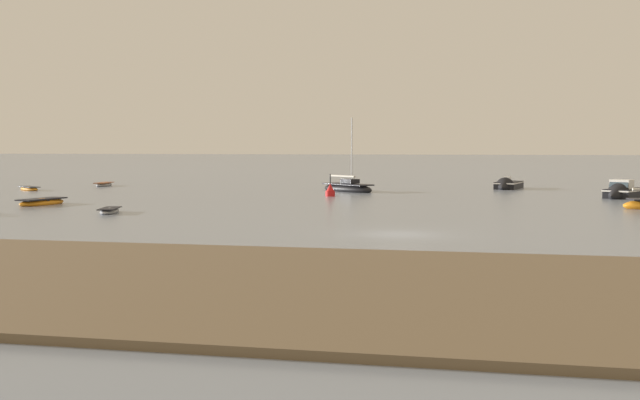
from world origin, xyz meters
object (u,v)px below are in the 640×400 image
(rowboat_moored_1, at_px, (110,211))
(channel_buoy, at_px, (330,191))
(sailboat_moored_1, at_px, (348,188))
(rowboat_moored_4, at_px, (104,185))
(rowboat_moored_0, at_px, (42,202))
(motorboat_moored_2, at_px, (623,194))
(motorboat_moored_1, at_px, (507,186))
(rowboat_moored_2, at_px, (29,189))

(rowboat_moored_1, height_order, channel_buoy, channel_buoy)
(sailboat_moored_1, bearing_deg, rowboat_moored_4, -149.41)
(rowboat_moored_0, relative_size, motorboat_moored_2, 0.69)
(rowboat_moored_0, relative_size, rowboat_moored_1, 1.42)
(motorboat_moored_1, bearing_deg, rowboat_moored_2, -61.65)
(motorboat_moored_1, xyz_separation_m, rowboat_moored_4, (-47.00, -3.28, -0.13))
(rowboat_moored_2, distance_m, motorboat_moored_1, 52.31)
(rowboat_moored_4, height_order, motorboat_moored_2, motorboat_moored_2)
(rowboat_moored_2, bearing_deg, rowboat_moored_4, 106.39)
(motorboat_moored_1, relative_size, motorboat_moored_2, 0.95)
(rowboat_moored_2, distance_m, motorboat_moored_2, 60.57)
(rowboat_moored_4, xyz_separation_m, channel_buoy, (30.20, -13.09, 0.30))
(sailboat_moored_1, bearing_deg, rowboat_moored_0, -92.17)
(motorboat_moored_1, height_order, motorboat_moored_2, motorboat_moored_2)
(rowboat_moored_1, xyz_separation_m, sailboat_moored_1, (12.05, 29.52, 0.21))
(rowboat_moored_0, xyz_separation_m, channel_buoy, (20.84, 15.33, 0.26))
(rowboat_moored_0, height_order, sailboat_moored_1, sailboat_moored_1)
(rowboat_moored_2, bearing_deg, motorboat_moored_1, 51.10)
(rowboat_moored_0, height_order, channel_buoy, channel_buoy)
(rowboat_moored_0, height_order, rowboat_moored_2, rowboat_moored_0)
(rowboat_moored_2, height_order, channel_buoy, channel_buoy)
(rowboat_moored_2, relative_size, channel_buoy, 1.60)
(motorboat_moored_1, bearing_deg, rowboat_moored_4, -72.25)
(rowboat_moored_1, xyz_separation_m, rowboat_moored_4, (-18.40, 34.40, 0.02))
(channel_buoy, bearing_deg, motorboat_moored_1, 44.26)
(rowboat_moored_0, distance_m, rowboat_moored_2, 22.61)
(rowboat_moored_1, distance_m, rowboat_moored_4, 39.01)
(rowboat_moored_1, height_order, motorboat_moored_1, motorboat_moored_1)
(rowboat_moored_1, distance_m, rowboat_moored_2, 32.94)
(sailboat_moored_1, height_order, motorboat_moored_2, sailboat_moored_1)
(rowboat_moored_0, relative_size, rowboat_moored_4, 1.23)
(rowboat_moored_4, distance_m, channel_buoy, 32.91)
(motorboat_moored_1, bearing_deg, channel_buoy, -31.99)
(motorboat_moored_2, bearing_deg, rowboat_moored_2, -60.43)
(motorboat_moored_1, distance_m, motorboat_moored_2, 16.61)
(rowboat_moored_2, distance_m, sailboat_moored_1, 34.45)
(rowboat_moored_0, height_order, rowboat_moored_4, rowboat_moored_0)
(rowboat_moored_2, xyz_separation_m, rowboat_moored_4, (3.63, 9.91, 0.01))
(rowboat_moored_2, relative_size, motorboat_moored_2, 0.53)
(rowboat_moored_0, distance_m, sailboat_moored_1, 31.61)
(rowboat_moored_2, xyz_separation_m, channel_buoy, (33.82, -3.18, 0.30))
(motorboat_moored_1, relative_size, channel_buoy, 2.90)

